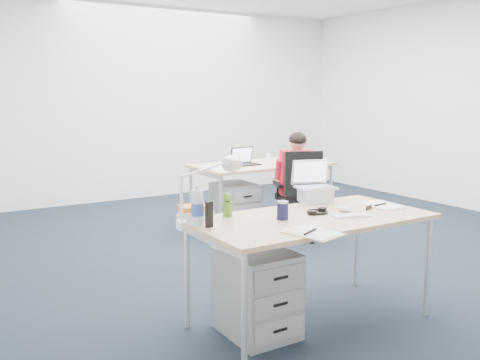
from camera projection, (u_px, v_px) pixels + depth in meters
name	position (u px, v px, depth m)	size (l,w,h in m)	color
floor	(315.00, 251.00, 5.26)	(7.00, 7.00, 0.00)	black
room	(319.00, 74.00, 4.99)	(6.02, 7.02, 2.80)	silver
desk_near	(312.00, 223.00, 3.54)	(1.60, 0.80, 0.73)	tan
desk_far	(262.00, 168.00, 6.20)	(1.60, 0.80, 0.73)	tan
office_chair	(298.00, 213.00, 5.70)	(0.78, 0.78, 0.95)	black
seated_person	(294.00, 183.00, 5.81)	(0.52, 0.67, 1.13)	red
drawer_pedestal_near	(256.00, 292.00, 3.42)	(0.40, 0.50, 0.55)	gray
drawer_pedestal_far	(235.00, 208.00, 5.95)	(0.40, 0.50, 0.55)	gray
silver_laptop	(316.00, 182.00, 3.97)	(0.29, 0.23, 0.31)	silver
wireless_keyboard	(351.00, 215.00, 3.53)	(0.25, 0.10, 0.01)	white
computer_mouse	(344.00, 209.00, 3.67)	(0.07, 0.11, 0.04)	white
headphones	(317.00, 211.00, 3.62)	(0.19, 0.15, 0.03)	black
can_koozie	(283.00, 210.00, 3.44)	(0.07, 0.07, 0.12)	#13183E
water_bottle	(197.00, 205.00, 3.28)	(0.08, 0.08, 0.25)	silver
bear_figurine	(227.00, 204.00, 3.53)	(0.09, 0.07, 0.16)	#2F761F
book_stack	(195.00, 212.00, 3.46)	(0.20, 0.15, 0.09)	silver
cordless_phone	(209.00, 214.00, 3.23)	(0.04, 0.03, 0.16)	black
papers_left	(313.00, 233.00, 3.09)	(0.22, 0.32, 0.01)	#FFDC93
papers_right	(382.00, 206.00, 3.85)	(0.20, 0.29, 0.01)	#FFDC93
sunglasses	(369.00, 208.00, 3.74)	(0.09, 0.04, 0.02)	black
desk_lamp	(201.00, 191.00, 3.22)	(0.39, 0.14, 0.45)	silver
dark_laptop	(246.00, 156.00, 6.05)	(0.29, 0.28, 0.21)	black
far_cup	(269.00, 157.00, 6.42)	(0.06, 0.06, 0.09)	white
far_papers	(215.00, 168.00, 5.81)	(0.23, 0.33, 0.01)	white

